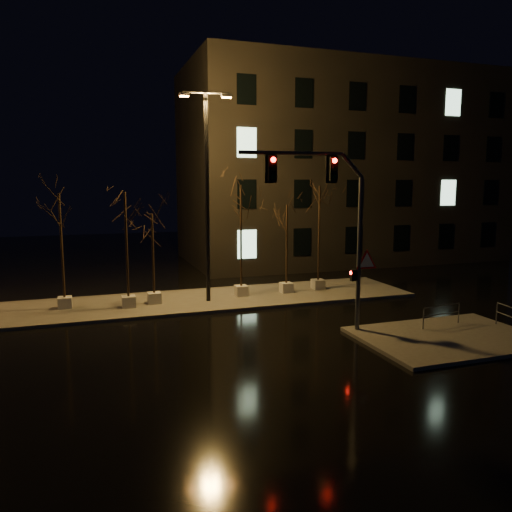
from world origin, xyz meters
name	(u,v)px	position (x,y,z in m)	size (l,w,h in m)	color
ground	(244,333)	(0.00, 0.00, 0.00)	(90.00, 90.00, 0.00)	black
median	(210,300)	(0.00, 6.00, 0.07)	(22.00, 5.00, 0.15)	#4F4D47
sidewalk_corner	(448,338)	(7.50, -3.50, 0.07)	(7.00, 5.00, 0.15)	#4F4D47
building	(340,167)	(14.00, 18.00, 7.50)	(25.00, 12.00, 15.00)	black
tree_0	(60,219)	(-7.19, 6.26, 4.49)	(1.80, 1.80, 5.72)	beige
tree_1	(126,218)	(-4.22, 5.48, 4.54)	(1.80, 1.80, 5.79)	beige
tree_2	(152,234)	(-2.92, 5.89, 3.70)	(1.80, 1.80, 4.68)	beige
tree_3	(241,210)	(1.78, 6.11, 4.80)	(1.80, 1.80, 6.13)	beige
tree_4	(287,224)	(4.40, 6.06, 3.96)	(1.80, 1.80, 5.02)	beige
tree_5	(319,209)	(6.50, 6.33, 4.75)	(1.80, 1.80, 6.06)	beige
traffic_signal_mast	(334,216)	(3.32, -1.47, 4.92)	(5.94, 0.34, 7.26)	#505257
streetlight_main	(207,183)	(-0.19, 5.51, 6.21)	(2.63, 0.66, 10.50)	black
guard_rail_a	(442,312)	(8.16, -2.23, 0.75)	(2.10, 0.33, 0.91)	#505257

